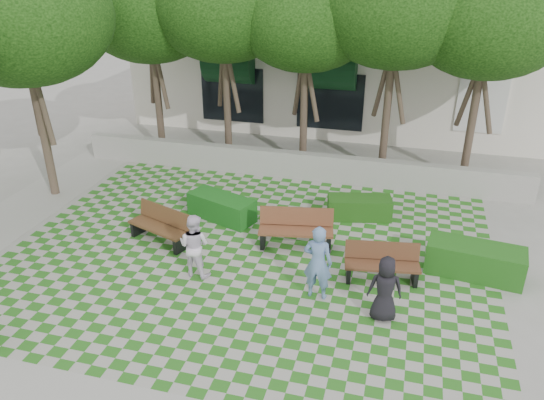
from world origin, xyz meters
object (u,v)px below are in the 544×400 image
(bench_west, at_px, (161,226))
(hedge_east, at_px, (475,260))
(bench_mid, at_px, (296,229))
(hedge_midright, at_px, (359,208))
(bench_east, at_px, (382,263))
(person_blue, at_px, (318,263))
(hedge_midleft, at_px, (222,207))
(person_dark, at_px, (385,289))
(person_white, at_px, (194,245))

(bench_west, bearing_deg, hedge_east, 23.85)
(bench_mid, bearing_deg, hedge_midright, 45.13)
(bench_east, height_order, bench_mid, bench_mid)
(hedge_midright, distance_m, person_blue, 4.12)
(bench_east, distance_m, hedge_midleft, 5.04)
(bench_east, xyz_separation_m, hedge_midleft, (-4.65, 1.94, -0.09))
(hedge_midleft, height_order, person_dark, person_dark)
(hedge_east, bearing_deg, hedge_midleft, 170.28)
(hedge_east, distance_m, hedge_midright, 3.70)
(bench_mid, bearing_deg, bench_west, -178.72)
(person_blue, bearing_deg, bench_west, -14.13)
(bench_west, xyz_separation_m, person_dark, (5.89, -1.74, 0.28))
(bench_east, height_order, bench_west, bench_west)
(bench_east, distance_m, hedge_midright, 3.13)
(person_dark, bearing_deg, bench_west, -24.29)
(hedge_east, bearing_deg, person_dark, -131.26)
(person_white, bearing_deg, person_dark, -179.42)
(hedge_midright, xyz_separation_m, hedge_midleft, (-3.78, -1.07, 0.03))
(person_blue, xyz_separation_m, person_white, (-2.94, 0.14, -0.10))
(hedge_midleft, distance_m, person_white, 2.91)
(hedge_east, bearing_deg, hedge_midright, 143.10)
(bench_west, bearing_deg, bench_east, 17.31)
(bench_mid, relative_size, hedge_east, 0.91)
(bench_mid, distance_m, person_blue, 2.28)
(hedge_east, distance_m, person_dark, 2.98)
(bench_west, height_order, person_blue, person_blue)
(hedge_midright, bearing_deg, bench_mid, -124.85)
(hedge_east, height_order, person_dark, person_dark)
(bench_mid, bearing_deg, person_blue, -75.38)
(hedge_midright, height_order, hedge_midleft, hedge_midleft)
(hedge_east, bearing_deg, bench_west, -176.44)
(bench_west, relative_size, person_white, 1.19)
(hedge_midright, bearing_deg, bench_west, -150.94)
(bench_west, relative_size, person_blue, 1.06)
(bench_west, distance_m, person_blue, 4.63)
(bench_east, relative_size, person_dark, 1.22)
(hedge_midright, relative_size, person_white, 1.14)
(hedge_midleft, bearing_deg, hedge_midright, 15.74)
(person_blue, distance_m, person_dark, 1.54)
(bench_mid, xyz_separation_m, bench_west, (-3.48, -0.70, -0.03))
(person_white, bearing_deg, hedge_east, -157.68)
(hedge_midright, height_order, person_blue, person_blue)
(bench_mid, relative_size, person_dark, 1.36)
(hedge_east, bearing_deg, bench_mid, 177.29)
(hedge_east, height_order, person_blue, person_blue)
(bench_east, xyz_separation_m, hedge_east, (2.10, 0.79, -0.05))
(bench_east, relative_size, person_white, 1.14)
(bench_mid, xyz_separation_m, hedge_midright, (1.40, 2.02, -0.17))
(bench_mid, bearing_deg, hedge_midleft, 148.23)
(bench_mid, relative_size, hedge_midright, 1.11)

